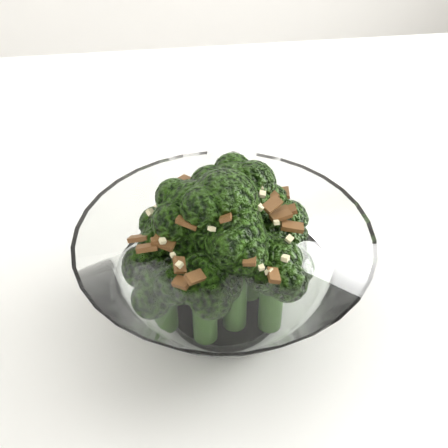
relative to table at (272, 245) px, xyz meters
name	(u,v)px	position (x,y,z in m)	size (l,w,h in m)	color
table	(272,245)	(0.00, 0.00, 0.00)	(1.33, 1.02, 0.75)	white
broccoli_dish	(224,262)	(-0.10, -0.13, 0.13)	(0.24, 0.24, 0.15)	white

